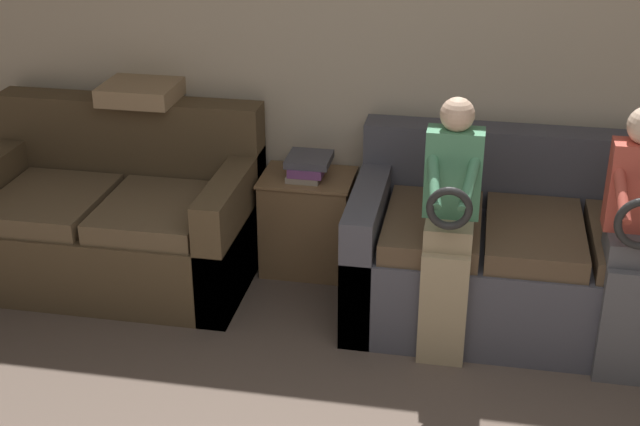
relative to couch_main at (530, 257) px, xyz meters
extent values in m
cube|color=beige|center=(-0.50, 0.54, 0.94)|extent=(7.28, 0.06, 2.55)
cube|color=#4C4C56|center=(0.00, -0.04, -0.10)|extent=(1.85, 0.99, 0.48)
cube|color=#4C4C56|center=(0.00, 0.36, 0.36)|extent=(1.85, 0.20, 0.43)
cube|color=#4C4C56|center=(-0.84, -0.04, 0.01)|extent=(0.16, 0.99, 0.69)
cube|color=brown|center=(-0.51, -0.14, 0.20)|extent=(0.48, 0.75, 0.11)
cube|color=brown|center=(0.00, -0.14, 0.20)|extent=(0.48, 0.75, 0.11)
cube|color=brown|center=(-2.30, -0.02, -0.12)|extent=(1.56, 0.94, 0.42)
cube|color=brown|center=(-2.30, 0.35, 0.35)|extent=(1.56, 0.20, 0.53)
cube|color=brown|center=(-1.60, -0.02, 0.01)|extent=(0.16, 0.94, 0.68)
cube|color=brown|center=(-2.61, -0.12, 0.14)|extent=(0.58, 0.70, 0.11)
cube|color=brown|center=(-1.99, -0.12, 0.14)|extent=(0.58, 0.70, 0.11)
cube|color=tan|center=(-0.41, -0.53, -0.04)|extent=(0.23, 0.10, 0.59)
cube|color=tan|center=(-0.41, -0.39, 0.31)|extent=(0.23, 0.28, 0.11)
cube|color=#4C8E66|center=(-0.41, -0.32, 0.58)|extent=(0.27, 0.14, 0.43)
sphere|color=#DBB293|center=(-0.41, -0.32, 0.86)|extent=(0.16, 0.16, 0.16)
torus|color=black|center=(-0.41, -0.59, 0.51)|extent=(0.21, 0.04, 0.21)
cylinder|color=#4C8E66|center=(-0.50, -0.46, 0.61)|extent=(0.10, 0.31, 0.24)
cylinder|color=#4C8E66|center=(-0.33, -0.46, 0.61)|extent=(0.10, 0.31, 0.24)
cube|color=#56565B|center=(0.41, -0.53, -0.04)|extent=(0.22, 0.10, 0.59)
cube|color=#56565B|center=(0.41, -0.39, 0.31)|extent=(0.22, 0.28, 0.11)
cube|color=#C64C3D|center=(0.41, -0.32, 0.57)|extent=(0.26, 0.14, 0.42)
cylinder|color=#C64C3D|center=(0.33, -0.46, 0.60)|extent=(0.09, 0.31, 0.23)
cube|color=brown|center=(-1.24, 0.28, -0.04)|extent=(0.50, 0.38, 0.58)
cube|color=brown|center=(-1.24, 0.28, 0.24)|extent=(0.52, 0.40, 0.02)
cube|color=gray|center=(-1.25, 0.27, 0.26)|extent=(0.18, 0.25, 0.03)
cube|color=#7A4284|center=(-1.23, 0.27, 0.30)|extent=(0.19, 0.25, 0.05)
cube|color=#4C4C56|center=(-1.23, 0.28, 0.35)|extent=(0.24, 0.25, 0.04)
cube|color=#A38460|center=(-2.21, 0.35, 0.67)|extent=(0.42, 0.42, 0.10)
camera|label=1|loc=(-0.31, -4.24, 2.17)|focal=50.00mm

